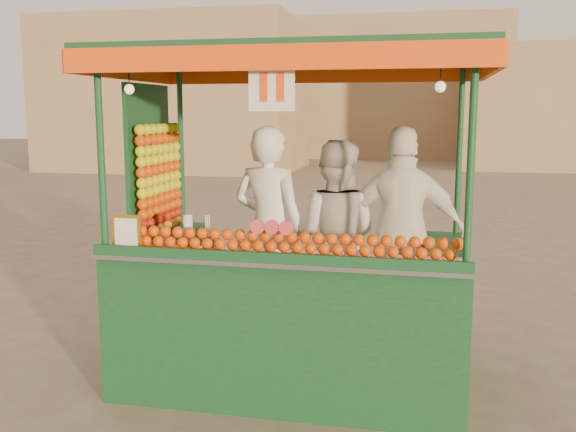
% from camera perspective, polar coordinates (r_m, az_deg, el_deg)
% --- Properties ---
extents(ground, '(90.00, 90.00, 0.00)m').
position_cam_1_polar(ground, '(5.86, -0.34, -14.34)').
color(ground, '#6E5A4F').
rests_on(ground, ground).
extents(building_left, '(10.00, 6.00, 6.00)m').
position_cam_1_polar(building_left, '(27.22, -9.86, 10.51)').
color(building_left, '#A1875B').
rests_on(building_left, ground).
extents(building_right, '(9.00, 6.00, 5.00)m').
position_cam_1_polar(building_right, '(29.81, 23.83, 8.79)').
color(building_right, '#A1875B').
rests_on(building_right, ground).
extents(building_center, '(14.00, 7.00, 7.00)m').
position_cam_1_polar(building_center, '(35.40, 7.25, 11.07)').
color(building_center, '#A1875B').
rests_on(building_center, ground).
extents(juice_cart, '(3.13, 2.03, 2.85)m').
position_cam_1_polar(juice_cart, '(5.53, -0.33, -5.63)').
color(juice_cart, '#113E1A').
rests_on(juice_cart, ground).
extents(vendor_left, '(0.77, 0.59, 1.89)m').
position_cam_1_polar(vendor_left, '(5.92, -1.72, -1.13)').
color(vendor_left, white).
rests_on(vendor_left, ground).
extents(vendor_middle, '(0.91, 0.74, 1.77)m').
position_cam_1_polar(vendor_middle, '(5.90, 4.10, -1.82)').
color(vendor_middle, silver).
rests_on(vendor_middle, ground).
extents(vendor_right, '(1.11, 0.47, 1.90)m').
position_cam_1_polar(vendor_right, '(5.84, 10.15, -1.40)').
color(vendor_right, white).
rests_on(vendor_right, ground).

